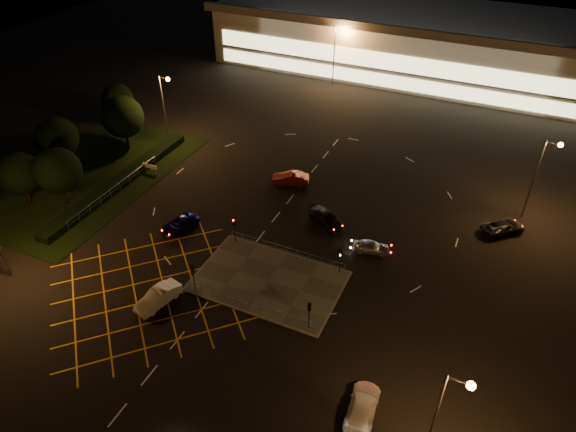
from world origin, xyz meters
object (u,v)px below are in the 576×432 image
at_px(signal_ne, 340,256).
at_px(car_circ_red, 291,178).
at_px(signal_nw, 234,225).
at_px(car_east_grey, 503,227).
at_px(car_right_silver, 371,247).
at_px(car_approach_white, 362,407).
at_px(car_queue_white, 158,297).
at_px(car_left_blue, 180,224).
at_px(signal_se, 309,310).
at_px(signal_sw, 193,272).
at_px(car_far_dkgrey, 327,218).

distance_m(signal_ne, car_circ_red, 17.65).
height_order(signal_nw, car_east_grey, signal_nw).
distance_m(car_right_silver, car_approach_white, 19.43).
height_order(car_queue_white, car_left_blue, car_queue_white).
bearing_deg(car_circ_red, signal_se, 8.97).
bearing_deg(car_left_blue, car_circ_red, 75.52).
relative_size(car_circ_red, car_east_grey, 0.94).
distance_m(signal_sw, car_approach_white, 19.96).
distance_m(car_right_silver, car_circ_red, 15.88).
height_order(signal_sw, signal_se, same).
distance_m(car_queue_white, car_approach_white, 21.30).
relative_size(car_far_dkgrey, car_circ_red, 1.07).
height_order(car_queue_white, car_approach_white, car_queue_white).
xyz_separation_m(signal_sw, signal_ne, (12.00, 7.99, 0.00)).
distance_m(car_far_dkgrey, car_approach_white, 24.12).
xyz_separation_m(signal_se, car_queue_white, (-14.13, -2.96, -1.58)).
distance_m(signal_nw, car_east_grey, 29.79).
bearing_deg(car_left_blue, signal_nw, 17.37).
height_order(signal_nw, signal_ne, same).
bearing_deg(signal_sw, signal_ne, -146.35).
relative_size(car_right_silver, car_east_grey, 0.78).
bearing_deg(car_east_grey, car_circ_red, 47.68).
xyz_separation_m(signal_se, car_right_silver, (1.86, 12.66, -1.71)).
bearing_deg(signal_ne, car_queue_white, -142.22).
xyz_separation_m(car_right_silver, car_circ_red, (-13.31, 8.67, 0.11)).
bearing_deg(signal_sw, signal_nw, -90.00).
relative_size(signal_ne, car_circ_red, 0.68).
bearing_deg(signal_se, signal_sw, 0.00).
distance_m(signal_sw, car_circ_red, 21.39).
distance_m(signal_ne, car_east_grey, 20.04).
bearing_deg(car_circ_red, car_east_grey, 72.23).
height_order(car_left_blue, car_right_silver, car_right_silver).
relative_size(car_left_blue, car_circ_red, 0.99).
relative_size(car_left_blue, car_right_silver, 1.19).
distance_m(signal_ne, car_far_dkgrey, 8.60).
distance_m(signal_nw, car_circ_red, 13.45).
relative_size(signal_sw, car_east_grey, 0.64).
height_order(signal_ne, car_left_blue, signal_ne).
distance_m(signal_ne, car_left_blue, 18.97).
height_order(car_left_blue, car_east_grey, car_east_grey).
bearing_deg(signal_se, car_far_dkgrey, -74.58).
relative_size(signal_sw, car_queue_white, 0.66).
bearing_deg(car_left_blue, signal_sw, -33.80).
distance_m(car_far_dkgrey, car_east_grey, 19.63).
xyz_separation_m(signal_se, signal_nw, (-12.00, 7.99, 0.00)).
bearing_deg(car_right_silver, signal_nw, 95.71).
height_order(car_left_blue, car_far_dkgrey, car_far_dkgrey).
bearing_deg(car_right_silver, signal_ne, 145.33).
distance_m(car_circ_red, car_east_grey, 25.69).
height_order(signal_nw, car_circ_red, signal_nw).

